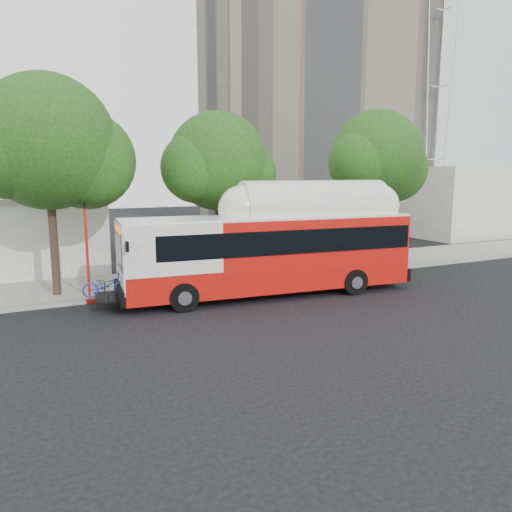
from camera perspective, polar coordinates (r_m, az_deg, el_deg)
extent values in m
plane|color=black|center=(21.57, 4.19, -5.43)|extent=(120.00, 120.00, 0.00)
cube|color=gray|center=(27.22, -2.68, -2.08)|extent=(60.00, 5.00, 0.15)
cube|color=gray|center=(24.90, -0.31, -3.17)|extent=(60.00, 0.30, 0.15)
cube|color=maroon|center=(23.79, -6.86, -3.84)|extent=(10.00, 0.32, 0.16)
cylinder|color=#2D2116|center=(23.68, -22.18, 2.72)|extent=(0.36, 0.36, 6.08)
sphere|color=#133F12|center=(23.58, -22.78, 11.93)|extent=(5.80, 5.80, 5.80)
sphere|color=#133F12|center=(23.90, -18.81, 10.29)|extent=(4.35, 4.35, 4.35)
cylinder|color=#2D2116|center=(25.97, -4.32, 3.25)|extent=(0.36, 0.36, 5.44)
sphere|color=#133F12|center=(25.81, -4.42, 10.77)|extent=(5.00, 5.00, 5.00)
sphere|color=#133F12|center=(26.52, -1.76, 9.30)|extent=(3.75, 3.75, 3.75)
cylinder|color=#2D2116|center=(30.88, 13.38, 4.33)|extent=(0.36, 0.36, 5.76)
sphere|color=#133F12|center=(30.77, 13.65, 11.02)|extent=(5.40, 5.40, 5.40)
sphere|color=#133F12|center=(31.87, 15.46, 9.59)|extent=(4.05, 4.05, 4.05)
cube|color=tan|center=(55.40, 6.17, 22.01)|extent=(18.00, 18.00, 35.00)
cube|color=silver|center=(52.93, 24.17, 6.00)|extent=(20.00, 12.00, 6.00)
cube|color=red|center=(22.54, 1.53, 0.36)|extent=(13.29, 3.98, 3.16)
cube|color=black|center=(22.66, 2.82, 2.07)|extent=(11.99, 3.93, 1.04)
cube|color=white|center=(22.34, 1.55, 4.47)|extent=(13.28, 3.89, 0.11)
cube|color=white|center=(23.23, 6.56, 5.32)|extent=(7.14, 2.79, 0.60)
cube|color=black|center=(21.22, -16.68, -4.55)|extent=(1.04, 2.03, 0.07)
imported|color=navy|center=(21.10, -16.75, -3.17)|extent=(0.81, 1.92, 0.98)
cylinder|color=red|center=(22.79, -18.73, 0.13)|extent=(0.12, 0.12, 4.07)
cube|color=black|center=(22.56, -19.02, 5.48)|extent=(0.05, 0.41, 0.25)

